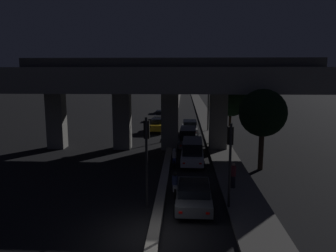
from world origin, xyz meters
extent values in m
plane|color=black|center=(0.00, 0.00, 0.00)|extent=(200.00, 200.00, 0.00)
cube|color=gray|center=(0.00, 35.00, 0.15)|extent=(0.52, 126.00, 0.29)
cube|color=#5B5956|center=(4.79, 28.00, 0.08)|extent=(2.33, 126.00, 0.16)
cube|color=gray|center=(-4.51, 16.84, 2.76)|extent=(1.57, 1.35, 5.53)
cube|color=gray|center=(4.51, 16.84, 2.76)|extent=(1.57, 1.35, 5.53)
cube|color=gray|center=(0.00, 16.84, 2.76)|extent=(1.57, 1.35, 5.53)
cube|color=gray|center=(-10.85, 16.84, 2.76)|extent=(1.57, 1.35, 5.53)
cube|color=gray|center=(0.00, 16.84, 6.58)|extent=(27.97, 9.68, 2.10)
cube|color=#333335|center=(0.00, 16.84, 8.08)|extent=(27.97, 0.40, 0.90)
cylinder|color=black|center=(-0.66, 3.16, 2.48)|extent=(0.14, 0.14, 4.95)
cube|color=black|center=(-0.66, 3.34, 4.28)|extent=(0.30, 0.28, 0.95)
sphere|color=black|center=(-0.66, 3.49, 4.57)|extent=(0.18, 0.18, 0.18)
sphere|color=black|center=(-0.66, 3.49, 4.28)|extent=(0.18, 0.18, 0.18)
sphere|color=green|center=(-0.66, 3.49, 3.98)|extent=(0.18, 0.18, 0.18)
cylinder|color=black|center=(3.72, 3.16, 2.33)|extent=(0.14, 0.14, 4.67)
cube|color=black|center=(3.72, 3.34, 3.99)|extent=(0.30, 0.28, 0.95)
sphere|color=black|center=(3.72, 3.49, 4.29)|extent=(0.18, 0.18, 0.18)
sphere|color=black|center=(3.72, 3.49, 3.99)|extent=(0.18, 0.18, 0.18)
sphere|color=green|center=(3.72, 3.49, 3.69)|extent=(0.18, 0.18, 0.18)
cylinder|color=#2D2D30|center=(4.27, 26.10, 3.76)|extent=(0.18, 0.18, 7.52)
cylinder|color=#2D2D30|center=(3.04, 26.10, 7.37)|extent=(2.45, 0.10, 0.10)
ellipsoid|color=#F2B759|center=(1.82, 26.10, 7.27)|extent=(0.56, 0.32, 0.24)
cube|color=#515459|center=(1.86, 3.53, 0.62)|extent=(1.94, 4.73, 0.56)
cube|color=black|center=(1.86, 3.29, 1.12)|extent=(1.67, 2.28, 0.44)
cylinder|color=black|center=(0.99, 5.09, 0.34)|extent=(0.21, 0.68, 0.68)
cylinder|color=black|center=(2.79, 5.06, 0.34)|extent=(0.21, 0.68, 0.68)
cylinder|color=black|center=(0.92, 2.00, 0.34)|extent=(0.21, 0.68, 0.68)
cylinder|color=black|center=(2.73, 1.96, 0.34)|extent=(0.21, 0.68, 0.68)
cube|color=red|center=(1.16, 1.19, 0.65)|extent=(0.18, 0.03, 0.11)
cube|color=red|center=(2.46, 1.16, 0.65)|extent=(0.18, 0.03, 0.11)
cube|color=silver|center=(2.01, 11.87, 0.65)|extent=(1.86, 4.68, 0.64)
cube|color=black|center=(2.01, 11.99, 1.44)|extent=(1.61, 3.38, 0.93)
cylinder|color=black|center=(1.22, 13.43, 0.34)|extent=(0.22, 0.68, 0.67)
cylinder|color=black|center=(2.89, 13.37, 0.34)|extent=(0.22, 0.68, 0.67)
cylinder|color=black|center=(1.12, 10.37, 0.34)|extent=(0.22, 0.68, 0.67)
cylinder|color=black|center=(2.79, 10.32, 0.34)|extent=(0.22, 0.68, 0.67)
cube|color=red|center=(1.33, 9.57, 0.69)|extent=(0.18, 0.04, 0.11)
cube|color=red|center=(2.53, 9.53, 0.69)|extent=(0.18, 0.04, 0.11)
cube|color=#515459|center=(1.73, 17.64, 0.60)|extent=(1.87, 4.45, 0.58)
cube|color=black|center=(1.73, 17.75, 1.38)|extent=(1.61, 3.22, 0.98)
cylinder|color=black|center=(0.97, 19.12, 0.31)|extent=(0.23, 0.62, 0.61)
cylinder|color=black|center=(2.61, 19.05, 0.31)|extent=(0.23, 0.62, 0.61)
cylinder|color=black|center=(0.85, 16.23, 0.31)|extent=(0.23, 0.62, 0.61)
cylinder|color=black|center=(2.48, 16.16, 0.31)|extent=(0.23, 0.62, 0.61)
cube|color=red|center=(1.04, 15.47, 0.63)|extent=(0.18, 0.04, 0.11)
cube|color=red|center=(2.22, 15.42, 0.63)|extent=(0.18, 0.04, 0.11)
cube|color=silver|center=(2.02, 23.96, 0.66)|extent=(1.71, 4.17, 0.67)
cube|color=black|center=(2.02, 23.96, 1.34)|extent=(1.51, 2.50, 0.68)
cylinder|color=black|center=(1.19, 25.33, 0.32)|extent=(0.20, 0.64, 0.64)
cylinder|color=black|center=(2.85, 25.33, 0.32)|extent=(0.20, 0.64, 0.64)
cylinder|color=black|center=(1.18, 22.58, 0.32)|extent=(0.20, 0.64, 0.64)
cylinder|color=black|center=(2.85, 22.58, 0.32)|extent=(0.20, 0.64, 0.64)
cube|color=red|center=(1.42, 21.86, 0.69)|extent=(0.18, 0.03, 0.11)
cube|color=red|center=(2.61, 21.86, 0.69)|extent=(0.18, 0.03, 0.11)
cube|color=gold|center=(-1.83, 25.97, 0.70)|extent=(2.05, 4.25, 0.73)
cube|color=black|center=(-1.82, 26.08, 1.32)|extent=(1.73, 1.73, 0.52)
cylinder|color=black|center=(-0.96, 24.56, 0.34)|extent=(0.23, 0.68, 0.67)
cylinder|color=black|center=(-2.81, 24.63, 0.34)|extent=(0.23, 0.68, 0.67)
cylinder|color=black|center=(-0.85, 27.31, 0.34)|extent=(0.23, 0.68, 0.67)
cylinder|color=black|center=(-2.70, 27.38, 0.34)|extent=(0.23, 0.68, 0.67)
cube|color=white|center=(-1.09, 28.04, 0.59)|extent=(0.18, 0.04, 0.11)
cube|color=white|center=(-2.41, 28.09, 0.59)|extent=(0.18, 0.04, 0.11)
cube|color=gray|center=(-2.01, 35.47, 0.61)|extent=(2.10, 4.47, 0.57)
cube|color=black|center=(-2.01, 35.58, 1.17)|extent=(1.74, 1.83, 0.54)
cylinder|color=black|center=(-1.16, 33.98, 0.33)|extent=(0.23, 0.66, 0.65)
cylinder|color=black|center=(-3.00, 34.07, 0.33)|extent=(0.23, 0.66, 0.65)
cylinder|color=black|center=(-1.02, 36.87, 0.33)|extent=(0.23, 0.66, 0.65)
cylinder|color=black|center=(-2.86, 36.96, 0.33)|extent=(0.23, 0.66, 0.65)
cube|color=white|center=(-1.25, 37.64, 0.52)|extent=(0.18, 0.04, 0.11)
cube|color=white|center=(-2.56, 37.70, 0.52)|extent=(0.18, 0.04, 0.11)
cube|color=gray|center=(-1.67, 45.11, 0.66)|extent=(1.87, 4.34, 0.63)
cube|color=black|center=(-1.67, 45.11, 1.29)|extent=(1.60, 2.62, 0.64)
cylinder|color=black|center=(-0.78, 43.73, 0.34)|extent=(0.23, 0.69, 0.68)
cylinder|color=black|center=(-2.44, 43.66, 0.34)|extent=(0.23, 0.69, 0.68)
cylinder|color=black|center=(-0.90, 46.55, 0.34)|extent=(0.23, 0.69, 0.68)
cylinder|color=black|center=(-2.55, 46.48, 0.34)|extent=(0.23, 0.69, 0.68)
cube|color=white|center=(-1.16, 47.28, 0.56)|extent=(0.18, 0.04, 0.11)
cube|color=white|center=(-2.35, 47.23, 0.56)|extent=(0.18, 0.04, 0.11)
cylinder|color=black|center=(0.76, 5.66, 0.29)|extent=(0.11, 0.58, 0.58)
cylinder|color=black|center=(0.82, 4.48, 0.29)|extent=(0.13, 0.58, 0.58)
cube|color=silver|center=(0.79, 5.07, 0.51)|extent=(0.29, 0.91, 0.32)
cylinder|color=navy|center=(0.79, 5.07, 0.93)|extent=(0.34, 0.34, 0.52)
sphere|color=black|center=(0.79, 5.07, 1.31)|extent=(0.24, 0.24, 0.24)
cube|color=red|center=(0.82, 4.43, 0.51)|extent=(0.08, 0.03, 0.08)
cylinder|color=black|center=(0.58, 11.68, 0.31)|extent=(0.09, 0.62, 0.62)
cylinder|color=black|center=(0.60, 10.43, 0.31)|extent=(0.11, 0.62, 0.62)
cube|color=navy|center=(0.59, 11.06, 0.53)|extent=(0.25, 0.95, 0.32)
cylinder|color=beige|center=(0.59, 11.06, 0.94)|extent=(0.32, 0.32, 0.51)
sphere|color=silver|center=(0.59, 11.06, 1.32)|extent=(0.24, 0.24, 0.24)
cube|color=red|center=(0.60, 10.38, 0.53)|extent=(0.08, 0.03, 0.08)
cylinder|color=black|center=(4.38, 6.10, 0.53)|extent=(0.28, 0.28, 0.76)
cylinder|color=maroon|center=(4.38, 6.10, 1.23)|extent=(0.33, 0.33, 0.63)
sphere|color=tan|center=(4.38, 6.10, 1.64)|extent=(0.20, 0.20, 0.20)
cylinder|color=#38281C|center=(7.07, 10.53, 1.50)|extent=(0.38, 0.38, 2.99)
sphere|color=black|center=(7.07, 10.53, 4.31)|extent=(3.50, 3.50, 3.50)
cylinder|color=#38281C|center=(6.30, 21.64, 1.53)|extent=(0.30, 0.30, 3.06)
sphere|color=black|center=(6.30, 21.64, 4.65)|extent=(4.23, 4.23, 4.23)
camera|label=1|loc=(1.27, -13.52, 7.29)|focal=35.00mm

